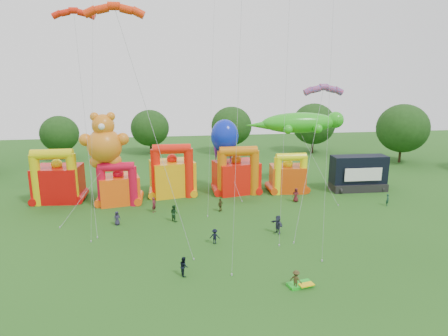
{
  "coord_description": "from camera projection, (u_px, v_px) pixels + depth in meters",
  "views": [
    {
      "loc": [
        -4.66,
        -23.68,
        16.84
      ],
      "look_at": [
        1.19,
        18.0,
        6.45
      ],
      "focal_mm": 32.0,
      "sensor_mm": 36.0,
      "label": 1
    }
  ],
  "objects": [
    {
      "name": "ground",
      "position": [
        243.0,
        322.0,
        27.43
      ],
      "size": [
        160.0,
        160.0,
        0.0
      ],
      "primitive_type": "plane",
      "color": "#205016",
      "rests_on": "ground"
    },
    {
      "name": "tree_ring",
      "position": [
        225.0,
        234.0,
        26.37
      ],
      "size": [
        124.97,
        127.09,
        12.07
      ],
      "color": "#352314",
      "rests_on": "ground"
    },
    {
      "name": "bouncy_castle_0",
      "position": [
        58.0,
        181.0,
        52.02
      ],
      "size": [
        6.02,
        4.99,
        7.23
      ],
      "color": "red",
      "rests_on": "ground"
    },
    {
      "name": "bouncy_castle_1",
      "position": [
        119.0,
        187.0,
        51.31
      ],
      "size": [
        5.62,
        4.86,
        5.69
      ],
      "color": "#FF550D",
      "rests_on": "ground"
    },
    {
      "name": "bouncy_castle_2",
      "position": [
        172.0,
        175.0,
        54.66
      ],
      "size": [
        6.42,
        5.57,
        7.36
      ],
      "color": "#F6A50C",
      "rests_on": "ground"
    },
    {
      "name": "bouncy_castle_3",
      "position": [
        237.0,
        174.0,
        55.83
      ],
      "size": [
        6.6,
        5.74,
        6.85
      ],
      "color": "red",
      "rests_on": "ground"
    },
    {
      "name": "bouncy_castle_4",
      "position": [
        288.0,
        176.0,
        56.28
      ],
      "size": [
        5.05,
        4.22,
        5.79
      ],
      "color": "#D8450B",
      "rests_on": "ground"
    },
    {
      "name": "stage_trailer",
      "position": [
        358.0,
        174.0,
        56.92
      ],
      "size": [
        7.87,
        3.18,
        5.05
      ],
      "color": "black",
      "rests_on": "ground"
    },
    {
      "name": "teddy_bear_kite",
      "position": [
        93.0,
        173.0,
        47.66
      ],
      "size": [
        7.39,
        9.31,
        11.96
      ],
      "color": "orange",
      "rests_on": "ground"
    },
    {
      "name": "gecko_kite",
      "position": [
        309.0,
        147.0,
        56.06
      ],
      "size": [
        14.65,
        12.66,
        10.97
      ],
      "color": "green",
      "rests_on": "ground"
    },
    {
      "name": "octopus_kite",
      "position": [
        228.0,
        153.0,
        54.66
      ],
      "size": [
        3.82,
        6.98,
        10.34
      ],
      "color": "#0C21B9",
      "rests_on": "ground"
    },
    {
      "name": "parafoil_kites",
      "position": [
        171.0,
        137.0,
        39.23
      ],
      "size": [
        30.44,
        15.48,
        24.17
      ],
      "color": "red",
      "rests_on": "ground"
    },
    {
      "name": "diamond_kites",
      "position": [
        222.0,
        75.0,
        38.49
      ],
      "size": [
        24.05,
        20.68,
        37.34
      ],
      "color": "#CB4409",
      "rests_on": "ground"
    },
    {
      "name": "folded_kite_bundle",
      "position": [
        301.0,
        285.0,
        31.88
      ],
      "size": [
        2.16,
        1.41,
        0.31
      ],
      "color": "green",
      "rests_on": "ground"
    },
    {
      "name": "spectator_0",
      "position": [
        117.0,
        218.0,
        44.31
      ],
      "size": [
        0.92,
        0.78,
        1.59
      ],
      "primitive_type": "imported",
      "rotation": [
        0.0,
        0.0,
        0.42
      ],
      "color": "#262239",
      "rests_on": "ground"
    },
    {
      "name": "spectator_1",
      "position": [
        154.0,
        205.0,
        48.32
      ],
      "size": [
        0.76,
        0.81,
        1.86
      ],
      "primitive_type": "imported",
      "rotation": [
        0.0,
        0.0,
        0.93
      ],
      "color": "#591922",
      "rests_on": "ground"
    },
    {
      "name": "spectator_2",
      "position": [
        174.0,
        213.0,
        45.42
      ],
      "size": [
        1.16,
        1.19,
        1.93
      ],
      "primitive_type": "imported",
      "rotation": [
        0.0,
        0.0,
        2.27
      ],
      "color": "#183C1B",
      "rests_on": "ground"
    },
    {
      "name": "spectator_3",
      "position": [
        215.0,
        236.0,
        39.55
      ],
      "size": [
        1.1,
        0.77,
        1.55
      ],
      "primitive_type": "imported",
      "rotation": [
        0.0,
        0.0,
        2.93
      ],
      "color": "black",
      "rests_on": "ground"
    },
    {
      "name": "spectator_4",
      "position": [
        220.0,
        205.0,
        48.62
      ],
      "size": [
        0.96,
        0.97,
        1.64
      ],
      "primitive_type": "imported",
      "rotation": [
        0.0,
        0.0,
        3.94
      ],
      "color": "#3F3819",
      "rests_on": "ground"
    },
    {
      "name": "spectator_5",
      "position": [
        278.0,
        224.0,
        42.03
      ],
      "size": [
        1.24,
        1.92,
        1.98
      ],
      "primitive_type": "imported",
      "rotation": [
        0.0,
        0.0,
        5.11
      ],
      "color": "#272C42",
      "rests_on": "ground"
    },
    {
      "name": "spectator_6",
      "position": [
        296.0,
        195.0,
        52.13
      ],
      "size": [
        1.06,
        0.9,
        1.83
      ],
      "primitive_type": "imported",
      "rotation": [
        0.0,
        0.0,
        5.85
      ],
      "color": "#52171B",
      "rests_on": "ground"
    },
    {
      "name": "spectator_7",
      "position": [
        388.0,
        200.0,
        50.68
      ],
      "size": [
        0.62,
        0.67,
        1.53
      ],
      "primitive_type": "imported",
      "rotation": [
        0.0,
        0.0,
        0.97
      ],
      "color": "#1A4130",
      "rests_on": "ground"
    },
    {
      "name": "spectator_8",
      "position": [
        184.0,
        266.0,
        33.4
      ],
      "size": [
        0.79,
        0.93,
        1.68
      ],
      "primitive_type": "imported",
      "rotation": [
        0.0,
        0.0,
        1.77
      ],
      "color": "black",
      "rests_on": "ground"
    },
    {
      "name": "spectator_9",
      "position": [
        296.0,
        280.0,
        31.39
      ],
      "size": [
        1.14,
        1.11,
        1.57
      ],
      "primitive_type": "imported",
      "rotation": [
        0.0,
        0.0,
        2.41
      ],
      "color": "#3E3519",
      "rests_on": "ground"
    }
  ]
}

